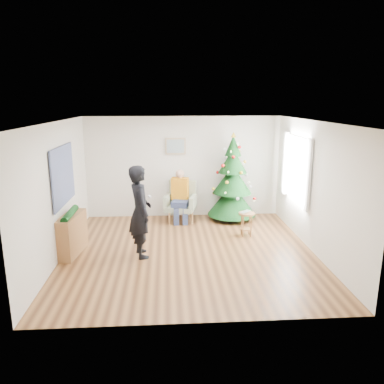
{
  "coord_description": "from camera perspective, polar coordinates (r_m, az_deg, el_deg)",
  "views": [
    {
      "loc": [
        -0.41,
        -7.05,
        2.98
      ],
      "look_at": [
        0.1,
        0.6,
        1.1
      ],
      "focal_mm": 35.0,
      "sensor_mm": 36.0,
      "label": 1
    }
  ],
  "objects": [
    {
      "name": "framed_picture",
      "position": [
        9.59,
        -2.55,
        6.99
      ],
      "size": [
        0.52,
        0.05,
        0.42
      ],
      "color": "tan",
      "rests_on": "wall_back"
    },
    {
      "name": "floor",
      "position": [
        7.67,
        -0.45,
        -9.1
      ],
      "size": [
        5.0,
        5.0,
        0.0
      ],
      "primitive_type": "plane",
      "color": "brown",
      "rests_on": "ground"
    },
    {
      "name": "game_controller",
      "position": [
        7.15,
        -6.46,
        -0.72
      ],
      "size": [
        0.07,
        0.13,
        0.04
      ],
      "primitive_type": "cube",
      "rotation": [
        0.0,
        0.0,
        0.28
      ],
      "color": "white",
      "rests_on": "standing_man"
    },
    {
      "name": "tapestry",
      "position": [
        7.77,
        -19.06,
        2.4
      ],
      "size": [
        0.03,
        1.5,
        1.15
      ],
      "primitive_type": "cube",
      "color": "black",
      "rests_on": "wall_left"
    },
    {
      "name": "ceiling",
      "position": [
        7.08,
        -0.49,
        10.69
      ],
      "size": [
        5.0,
        5.0,
        0.0
      ],
      "primitive_type": "plane",
      "rotation": [
        3.14,
        0.0,
        0.0
      ],
      "color": "white",
      "rests_on": "wall_back"
    },
    {
      "name": "christmas_tree",
      "position": [
        9.53,
        6.16,
        1.73
      ],
      "size": [
        1.23,
        1.23,
        2.23
      ],
      "rotation": [
        0.0,
        0.0,
        -0.31
      ],
      "color": "#3F2816",
      "rests_on": "floor"
    },
    {
      "name": "garland",
      "position": [
        7.7,
        -18.11,
        -3.22
      ],
      "size": [
        0.14,
        0.9,
        0.14
      ],
      "primitive_type": "cylinder",
      "rotation": [
        1.57,
        0.0,
        0.0
      ],
      "color": "black",
      "rests_on": "console"
    },
    {
      "name": "stool",
      "position": [
        8.54,
        8.28,
        -4.84
      ],
      "size": [
        0.36,
        0.36,
        0.54
      ],
      "rotation": [
        0.0,
        0.0,
        0.39
      ],
      "color": "brown",
      "rests_on": "floor"
    },
    {
      "name": "seated_person",
      "position": [
        9.36,
        -1.81,
        -0.52
      ],
      "size": [
        0.49,
        0.65,
        1.31
      ],
      "rotation": [
        0.0,
        0.0,
        -0.26
      ],
      "color": "navy",
      "rests_on": "armchair"
    },
    {
      "name": "window_panel",
      "position": [
        8.68,
        15.65,
        3.44
      ],
      "size": [
        0.04,
        1.3,
        1.4
      ],
      "primitive_type": "cube",
      "color": "white",
      "rests_on": "wall_right"
    },
    {
      "name": "wall_right",
      "position": [
        7.81,
        18.15,
        0.66
      ],
      "size": [
        0.0,
        5.0,
        5.0
      ],
      "primitive_type": "plane",
      "rotation": [
        1.57,
        0.0,
        -1.57
      ],
      "color": "silver",
      "rests_on": "floor"
    },
    {
      "name": "wall_front",
      "position": [
        4.87,
        1.25,
        -6.42
      ],
      "size": [
        5.0,
        0.0,
        5.0
      ],
      "primitive_type": "plane",
      "rotation": [
        -1.57,
        0.0,
        0.0
      ],
      "color": "silver",
      "rests_on": "floor"
    },
    {
      "name": "wall_back",
      "position": [
        9.71,
        -1.33,
        3.81
      ],
      "size": [
        5.0,
        0.0,
        5.0
      ],
      "primitive_type": "plane",
      "rotation": [
        1.57,
        0.0,
        0.0
      ],
      "color": "silver",
      "rests_on": "floor"
    },
    {
      "name": "laptop",
      "position": [
        8.45,
        8.35,
        -3.07
      ],
      "size": [
        0.35,
        0.34,
        0.02
      ],
      "primitive_type": "imported",
      "rotation": [
        0.0,
        0.0,
        0.74
      ],
      "color": "silver",
      "rests_on": "stool"
    },
    {
      "name": "standing_man",
      "position": [
        7.27,
        -7.91,
        -2.98
      ],
      "size": [
        0.6,
        0.75,
        1.81
      ],
      "primitive_type": "imported",
      "rotation": [
        0.0,
        0.0,
        1.85
      ],
      "color": "black",
      "rests_on": "floor"
    },
    {
      "name": "curtains",
      "position": [
        8.67,
        15.47,
        3.44
      ],
      "size": [
        0.05,
        1.75,
        1.5
      ],
      "color": "white",
      "rests_on": "wall_right"
    },
    {
      "name": "console",
      "position": [
        7.83,
        -17.88,
        -6.16
      ],
      "size": [
        0.43,
        1.03,
        0.8
      ],
      "primitive_type": "cube",
      "rotation": [
        0.0,
        0.0,
        -0.13
      ],
      "color": "brown",
      "rests_on": "floor"
    },
    {
      "name": "armchair",
      "position": [
        9.49,
        -1.71,
        -2.21
      ],
      "size": [
        0.87,
        0.84,
        1.0
      ],
      "rotation": [
        0.0,
        0.0,
        -0.26
      ],
      "color": "gray",
      "rests_on": "floor"
    },
    {
      "name": "wall_left",
      "position": [
        7.55,
        -19.78,
        0.08
      ],
      "size": [
        0.0,
        5.0,
        5.0
      ],
      "primitive_type": "plane",
      "rotation": [
        1.57,
        0.0,
        1.57
      ],
      "color": "silver",
      "rests_on": "floor"
    }
  ]
}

